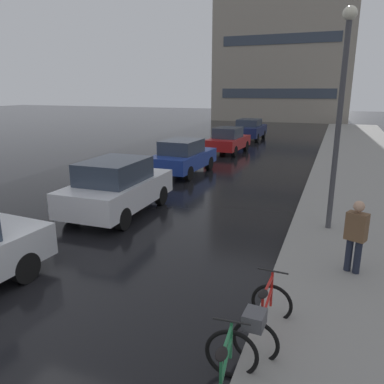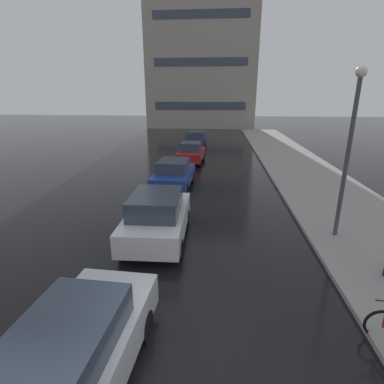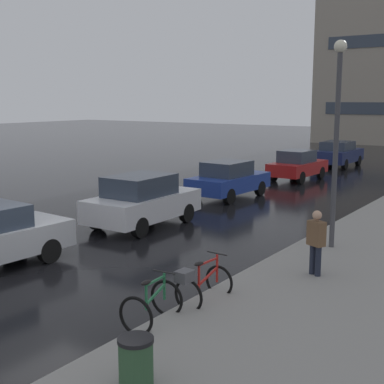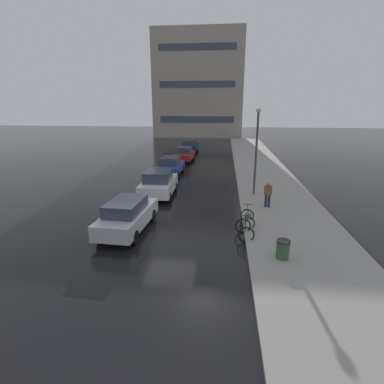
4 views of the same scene
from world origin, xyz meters
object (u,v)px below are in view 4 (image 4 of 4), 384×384
(trash_bin, at_px, (283,251))
(car_white, at_px, (159,183))
(pedestrian, at_px, (268,193))
(bicycle_nearest, at_px, (245,230))
(car_silver, at_px, (127,215))
(car_blue, at_px, (170,166))
(car_red, at_px, (184,154))
(car_navy, at_px, (190,146))
(bicycle_second, at_px, (248,218))
(streetlamp, at_px, (257,143))

(trash_bin, bearing_deg, car_white, 129.38)
(pedestrian, bearing_deg, bicycle_nearest, -110.51)
(car_silver, height_order, car_blue, car_silver)
(car_blue, bearing_deg, car_red, 86.69)
(car_white, relative_size, car_navy, 1.02)
(bicycle_nearest, bearing_deg, car_silver, 178.09)
(car_white, height_order, car_blue, car_white)
(bicycle_nearest, distance_m, bicycle_second, 1.30)
(bicycle_nearest, height_order, car_navy, car_navy)
(car_navy, distance_m, pedestrian, 22.25)
(car_silver, xyz_separation_m, pedestrian, (7.04, 3.95, 0.13))
(car_blue, relative_size, pedestrian, 2.43)
(bicycle_nearest, distance_m, car_blue, 13.36)
(bicycle_nearest, height_order, trash_bin, bicycle_nearest)
(bicycle_second, height_order, car_white, car_white)
(car_red, xyz_separation_m, pedestrian, (6.76, -14.40, 0.16))
(car_silver, bearing_deg, streetlamp, 44.95)
(streetlamp, bearing_deg, bicycle_nearest, -98.57)
(bicycle_second, relative_size, pedestrian, 0.84)
(bicycle_second, distance_m, trash_bin, 3.46)
(car_white, height_order, streetlamp, streetlamp)
(car_blue, xyz_separation_m, trash_bin, (6.91, -14.13, -0.35))
(bicycle_nearest, relative_size, streetlamp, 0.20)
(car_blue, relative_size, streetlamp, 0.71)
(car_blue, bearing_deg, streetlamp, -39.64)
(bicycle_nearest, height_order, car_white, car_white)
(bicycle_second, bearing_deg, bicycle_nearest, -99.64)
(car_navy, bearing_deg, trash_bin, -76.07)
(car_silver, height_order, streetlamp, streetlamp)
(car_white, bearing_deg, car_red, 89.79)
(car_white, xyz_separation_m, car_navy, (-0.17, 19.23, -0.06))
(bicycle_nearest, relative_size, car_blue, 0.28)
(bicycle_second, bearing_deg, car_blue, 118.12)
(car_white, bearing_deg, pedestrian, -15.55)
(trash_bin, bearing_deg, streetlamp, 92.11)
(pedestrian, bearing_deg, bicycle_second, -114.97)
(bicycle_nearest, bearing_deg, car_white, 131.13)
(bicycle_second, relative_size, car_navy, 0.35)
(car_blue, bearing_deg, car_navy, 89.35)
(car_blue, distance_m, trash_bin, 15.74)
(car_silver, distance_m, streetlamp, 9.57)
(car_blue, height_order, car_red, car_blue)
(car_silver, xyz_separation_m, trash_bin, (6.82, -2.18, -0.37))
(bicycle_nearest, xyz_separation_m, car_blue, (-5.58, 12.13, 0.39))
(bicycle_nearest, bearing_deg, streetlamp, 81.43)
(bicycle_second, relative_size, trash_bin, 1.61)
(car_red, xyz_separation_m, trash_bin, (6.54, -20.53, -0.34))
(car_red, distance_m, trash_bin, 21.55)
(car_silver, bearing_deg, trash_bin, -17.74)
(car_silver, bearing_deg, bicycle_nearest, -1.91)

